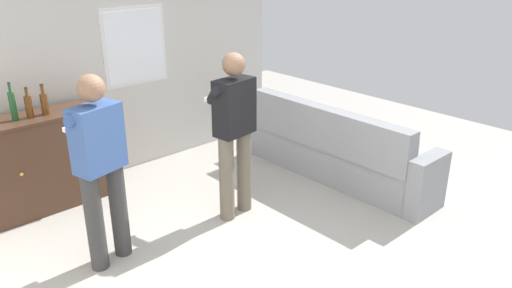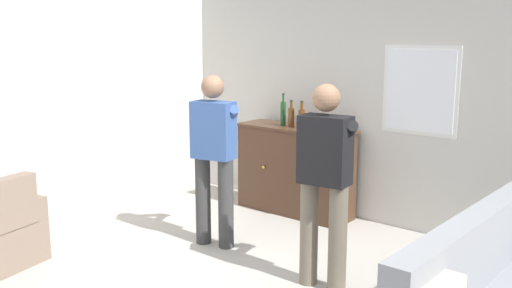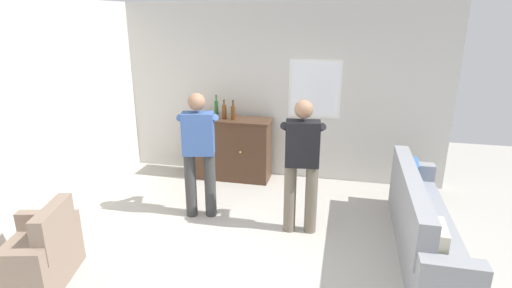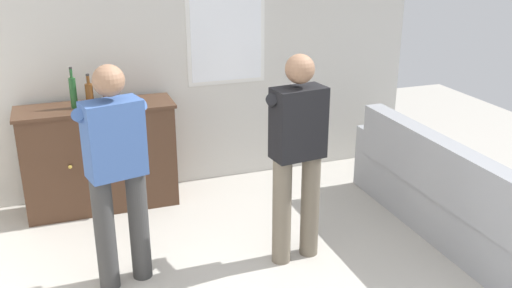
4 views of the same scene
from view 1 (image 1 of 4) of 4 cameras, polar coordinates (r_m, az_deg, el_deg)
ground at (r=4.41m, az=-0.97°, el=-14.32°), size 10.40×10.40×0.00m
wall_back_with_window at (r=5.95m, az=-18.46°, el=9.12°), size 5.20×0.15×2.80m
couch at (r=5.93m, az=8.79°, el=-0.78°), size 0.57×2.55×0.91m
sideboard_cabinet at (r=5.61m, az=-23.31°, el=-1.92°), size 1.42×0.49×1.02m
bottle_wine_green at (r=5.35m, az=-26.04°, el=4.01°), size 0.06×0.06×0.37m
bottle_liquor_amber at (r=5.37m, az=-24.54°, el=3.99°), size 0.07×0.07×0.31m
bottle_spirits_clear at (r=5.41m, az=-23.03°, el=4.36°), size 0.07×0.07×0.31m
person_standing_left at (r=4.28m, az=-17.46°, el=-2.06°), size 0.54×0.51×1.68m
person_standing_right at (r=4.86m, az=-2.55°, el=1.83°), size 0.55×0.50×1.68m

